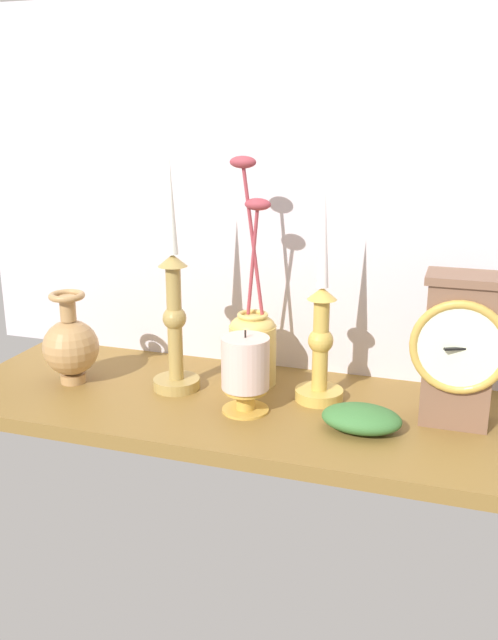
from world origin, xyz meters
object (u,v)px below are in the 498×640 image
(candlestick_tall_left, at_px, (174,316))
(brass_vase_jar, at_px, (253,338))
(mantel_clock, at_px, (459,349))
(brass_vase_bulbous, at_px, (71,345))
(candlestick_tall_center, at_px, (321,338))
(pillar_candle_front, at_px, (245,370))

(candlestick_tall_left, bearing_deg, brass_vase_jar, 28.36)
(mantel_clock, height_order, brass_vase_bulbous, mantel_clock)
(mantel_clock, bearing_deg, candlestick_tall_center, 174.10)
(mantel_clock, height_order, candlestick_tall_center, candlestick_tall_center)
(candlestick_tall_center, bearing_deg, brass_vase_bulbous, -172.05)
(pillar_candle_front, bearing_deg, mantel_clock, 10.59)
(mantel_clock, distance_m, brass_vase_jar, 0.35)
(candlestick_tall_center, height_order, brass_vase_bulbous, candlestick_tall_center)
(candlestick_tall_center, height_order, brass_vase_jar, brass_vase_jar)
(candlestick_tall_left, xyz_separation_m, brass_vase_jar, (0.12, 0.06, -0.05))
(mantel_clock, xyz_separation_m, brass_vase_bulbous, (-0.64, -0.04, -0.05))
(mantel_clock, xyz_separation_m, candlestick_tall_center, (-0.21, 0.02, -0.01))
(candlestick_tall_left, bearing_deg, brass_vase_bulbous, -170.50)
(brass_vase_bulbous, distance_m, brass_vase_jar, 0.32)
(candlestick_tall_center, bearing_deg, pillar_candle_front, -141.30)
(mantel_clock, distance_m, candlestick_tall_center, 0.22)
(candlestick_tall_center, distance_m, pillar_candle_front, 0.13)
(mantel_clock, distance_m, pillar_candle_front, 0.32)
(brass_vase_bulbous, bearing_deg, brass_vase_jar, 17.31)
(brass_vase_bulbous, relative_size, pillar_candle_front, 1.21)
(mantel_clock, relative_size, candlestick_tall_center, 0.67)
(candlestick_tall_left, height_order, pillar_candle_front, candlestick_tall_left)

